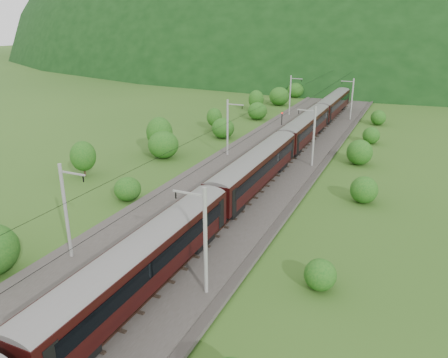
% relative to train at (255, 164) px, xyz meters
% --- Properties ---
extents(ground, '(600.00, 600.00, 0.00)m').
position_rel_train_xyz_m(ground, '(-2.40, -20.10, -3.52)').
color(ground, '#2B5019').
rests_on(ground, ground).
extents(railbed, '(14.00, 220.00, 0.30)m').
position_rel_train_xyz_m(railbed, '(-2.40, -10.10, -3.37)').
color(railbed, '#38332D').
rests_on(railbed, ground).
extents(track_left, '(2.40, 220.00, 0.27)m').
position_rel_train_xyz_m(track_left, '(-4.80, -10.10, -3.15)').
color(track_left, brown).
rests_on(track_left, railbed).
extents(track_right, '(2.40, 220.00, 0.27)m').
position_rel_train_xyz_m(track_right, '(-0.00, -10.10, -3.15)').
color(track_right, brown).
rests_on(track_right, railbed).
extents(catenary_left, '(2.54, 192.28, 8.00)m').
position_rel_train_xyz_m(catenary_left, '(-8.52, 11.90, 0.98)').
color(catenary_left, gray).
rests_on(catenary_left, railbed).
extents(catenary_right, '(2.54, 192.28, 8.00)m').
position_rel_train_xyz_m(catenary_right, '(3.72, 11.90, 0.98)').
color(catenary_right, gray).
rests_on(catenary_right, railbed).
extents(overhead_wires, '(4.83, 198.00, 0.03)m').
position_rel_train_xyz_m(overhead_wires, '(-2.40, -10.10, 3.58)').
color(overhead_wires, black).
rests_on(overhead_wires, ground).
extents(mountain_main, '(504.00, 360.00, 244.00)m').
position_rel_train_xyz_m(mountain_main, '(-2.40, 239.90, -3.52)').
color(mountain_main, black).
rests_on(mountain_main, ground).
extents(mountain_ridge, '(336.00, 280.00, 132.00)m').
position_rel_train_xyz_m(mountain_ridge, '(-122.40, 279.90, -3.52)').
color(mountain_ridge, black).
rests_on(mountain_ridge, ground).
extents(train, '(2.97, 164.18, 5.16)m').
position_rel_train_xyz_m(train, '(0.00, 0.00, 0.00)').
color(train, black).
rests_on(train, ground).
extents(hazard_post_near, '(0.14, 0.14, 1.29)m').
position_rel_train_xyz_m(hazard_post_near, '(-2.48, 34.47, -2.57)').
color(hazard_post_near, red).
rests_on(hazard_post_near, railbed).
extents(hazard_post_far, '(0.17, 0.17, 1.55)m').
position_rel_train_xyz_m(hazard_post_far, '(-2.11, 43.24, -2.44)').
color(hazard_post_far, red).
rests_on(hazard_post_far, railbed).
extents(signal, '(0.26, 0.26, 2.34)m').
position_rel_train_xyz_m(signal, '(-7.17, 33.95, -1.85)').
color(signal, black).
rests_on(signal, railbed).
extents(vegetation_left, '(12.90, 141.72, 5.96)m').
position_rel_train_xyz_m(vegetation_left, '(-15.76, -1.03, -1.20)').
color(vegetation_left, '#175015').
rests_on(vegetation_left, ground).
extents(vegetation_right, '(5.74, 104.45, 3.14)m').
position_rel_train_xyz_m(vegetation_right, '(9.80, -0.90, -2.17)').
color(vegetation_right, '#175015').
rests_on(vegetation_right, ground).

